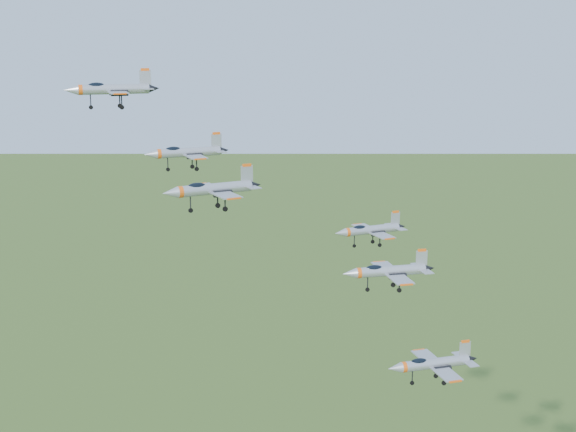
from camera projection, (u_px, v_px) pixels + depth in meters
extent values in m
cylinder|color=#9B9FA7|center=(114.00, 89.00, 113.01)|extent=(9.95, 2.76, 1.42)
cone|color=#9B9FA7|center=(71.00, 90.00, 111.22)|extent=(2.15, 1.68, 1.42)
cone|color=black|center=(154.00, 88.00, 114.74)|extent=(1.68, 1.41, 1.21)
ellipsoid|color=black|center=(96.00, 86.00, 112.16)|extent=(2.52, 1.34, 0.90)
cube|color=#9B9FA7|center=(118.00, 93.00, 110.30)|extent=(3.15, 5.11, 0.15)
cube|color=#9B9FA7|center=(113.00, 90.00, 115.97)|extent=(3.15, 5.11, 0.15)
cube|color=#9B9FA7|center=(145.00, 78.00, 114.05)|extent=(1.64, 0.36, 2.30)
cube|color=#EC5710|center=(145.00, 69.00, 113.78)|extent=(1.21, 0.32, 0.38)
cylinder|color=#9B9FA7|center=(189.00, 152.00, 101.59)|extent=(8.26, 2.91, 1.18)
cone|color=#9B9FA7|center=(150.00, 154.00, 99.74)|extent=(1.85, 1.51, 1.18)
cone|color=black|center=(224.00, 150.00, 103.36)|extent=(1.46, 1.26, 1.01)
ellipsoid|color=black|center=(173.00, 150.00, 100.74)|extent=(2.14, 1.26, 0.75)
cube|color=#9B9FA7|center=(196.00, 157.00, 99.41)|extent=(2.90, 4.36, 0.13)
cube|color=#9B9FA7|center=(185.00, 151.00, 104.00)|extent=(2.90, 4.36, 0.13)
cube|color=#9B9FA7|center=(216.00, 141.00, 102.71)|extent=(1.36, 0.40, 1.91)
cube|color=#EC5710|center=(216.00, 133.00, 102.49)|extent=(1.01, 0.34, 0.32)
cylinder|color=#9B9FA7|center=(215.00, 189.00, 83.64)|extent=(8.15, 3.55, 1.18)
cone|color=#9B9FA7|center=(170.00, 193.00, 81.43)|extent=(1.91, 1.61, 1.18)
cone|color=black|center=(255.00, 185.00, 85.76)|extent=(1.51, 1.33, 1.00)
ellipsoid|color=black|center=(197.00, 186.00, 82.64)|extent=(2.16, 1.40, 0.75)
cube|color=#9B9FA7|center=(226.00, 195.00, 81.57)|extent=(3.18, 4.43, 0.13)
cube|color=#9B9FA7|center=(207.00, 187.00, 85.96)|extent=(3.18, 4.43, 0.13)
cube|color=#9B9FA7|center=(247.00, 174.00, 85.04)|extent=(1.33, 0.51, 1.91)
cube|color=#EC5710|center=(247.00, 165.00, 84.82)|extent=(0.99, 0.42, 0.32)
cylinder|color=#9B9FA7|center=(372.00, 230.00, 115.90)|extent=(8.58, 3.10, 1.23)
cone|color=#9B9FA7|center=(340.00, 233.00, 113.94)|extent=(1.94, 1.58, 1.23)
cone|color=black|center=(401.00, 227.00, 117.78)|extent=(1.53, 1.32, 1.05)
ellipsoid|color=black|center=(359.00, 228.00, 115.00)|extent=(2.23, 1.33, 0.78)
cube|color=#9B9FA7|center=(382.00, 235.00, 113.64)|extent=(3.05, 4.55, 0.13)
cube|color=#9B9FA7|center=(364.00, 227.00, 118.40)|extent=(3.05, 4.55, 0.13)
cube|color=#9B9FA7|center=(395.00, 219.00, 117.10)|extent=(1.41, 0.43, 1.99)
cube|color=#EC5710|center=(396.00, 212.00, 116.87)|extent=(1.05, 0.36, 0.33)
cylinder|color=#9B9FA7|center=(391.00, 271.00, 99.56)|extent=(8.95, 1.66, 1.29)
cone|color=#9B9FA7|center=(349.00, 274.00, 98.42)|extent=(1.83, 1.36, 1.29)
cone|color=black|center=(429.00, 268.00, 100.66)|extent=(1.43, 1.15, 1.09)
ellipsoid|color=black|center=(374.00, 268.00, 98.99)|extent=(2.21, 1.02, 0.82)
cube|color=#9B9FA7|center=(400.00, 279.00, 97.02)|extent=(2.46, 4.45, 0.14)
cube|color=#9B9FA7|center=(385.00, 267.00, 102.29)|extent=(2.46, 4.45, 0.14)
cube|color=#9B9FA7|center=(422.00, 259.00, 100.14)|extent=(1.49, 0.18, 2.08)
cube|color=#EC5710|center=(422.00, 250.00, 99.89)|extent=(1.09, 0.18, 0.35)
cylinder|color=#9B9FA7|center=(435.00, 363.00, 108.88)|extent=(9.93, 2.43, 1.42)
cone|color=#9B9FA7|center=(395.00, 368.00, 107.28)|extent=(2.10, 1.62, 1.42)
cone|color=black|center=(472.00, 359.00, 110.43)|extent=(1.65, 1.36, 1.21)
ellipsoid|color=black|center=(419.00, 362.00, 108.11)|extent=(2.50, 1.27, 0.90)
cube|color=#9B9FA7|center=(447.00, 374.00, 106.14)|extent=(3.00, 5.04, 0.15)
cube|color=#9B9FA7|center=(426.00, 357.00, 111.87)|extent=(3.00, 5.04, 0.15)
cube|color=#9B9FA7|center=(465.00, 350.00, 109.78)|extent=(1.64, 0.30, 2.29)
cube|color=#EC5710|center=(465.00, 341.00, 109.51)|extent=(1.21, 0.28, 0.38)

